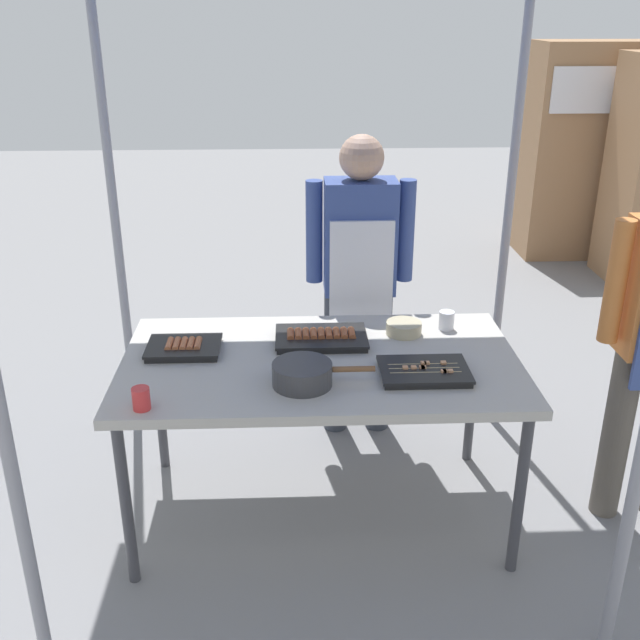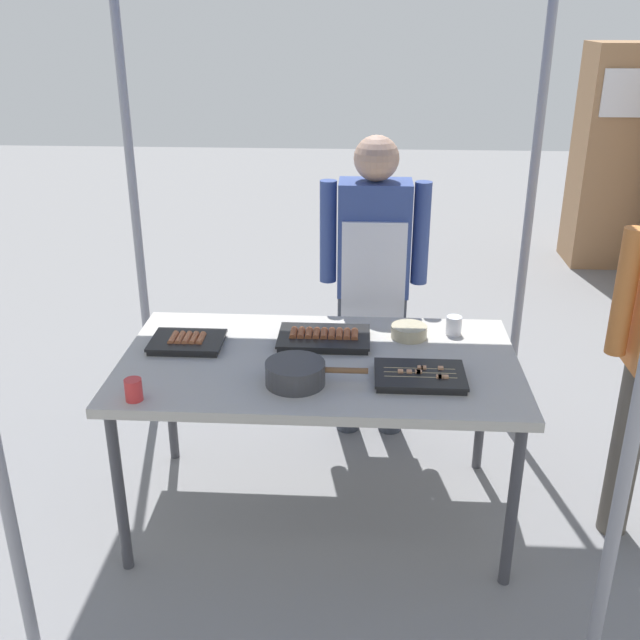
% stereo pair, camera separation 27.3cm
% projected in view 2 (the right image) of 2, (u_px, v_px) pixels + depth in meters
% --- Properties ---
extents(ground_plane, '(18.00, 18.00, 0.00)m').
position_uv_depth(ground_plane, '(319.00, 511.00, 3.27)').
color(ground_plane, slate).
extents(stall_table, '(1.60, 0.90, 0.75)m').
position_uv_depth(stall_table, '(319.00, 371.00, 3.00)').
color(stall_table, '#B7B2A8').
rests_on(stall_table, ground).
extents(tray_grilled_sausages, '(0.39, 0.26, 0.05)m').
position_uv_depth(tray_grilled_sausages, '(324.00, 338.00, 3.12)').
color(tray_grilled_sausages, black).
rests_on(tray_grilled_sausages, stall_table).
extents(tray_meat_skewers, '(0.34, 0.24, 0.04)m').
position_uv_depth(tray_meat_skewers, '(420.00, 376.00, 2.80)').
color(tray_meat_skewers, black).
rests_on(tray_meat_skewers, stall_table).
extents(tray_pork_links, '(0.30, 0.23, 0.05)m').
position_uv_depth(tray_pork_links, '(187.00, 342.00, 3.08)').
color(tray_pork_links, black).
rests_on(tray_pork_links, stall_table).
extents(cooking_wok, '(0.39, 0.23, 0.09)m').
position_uv_depth(cooking_wok, '(296.00, 372.00, 2.76)').
color(cooking_wok, '#38383A').
rests_on(cooking_wok, stall_table).
extents(condiment_bowl, '(0.15, 0.15, 0.05)m').
position_uv_depth(condiment_bowl, '(409.00, 331.00, 3.16)').
color(condiment_bowl, '#BFB28C').
rests_on(condiment_bowl, stall_table).
extents(drink_cup_near_edge, '(0.07, 0.07, 0.08)m').
position_uv_depth(drink_cup_near_edge, '(454.00, 325.00, 3.19)').
color(drink_cup_near_edge, white).
rests_on(drink_cup_near_edge, stall_table).
extents(drink_cup_by_wok, '(0.06, 0.06, 0.08)m').
position_uv_depth(drink_cup_by_wok, '(134.00, 390.00, 2.65)').
color(drink_cup_by_wok, red).
rests_on(drink_cup_by_wok, stall_table).
extents(vendor_woman, '(0.52, 0.22, 1.53)m').
position_uv_depth(vendor_woman, '(373.00, 268.00, 3.56)').
color(vendor_woman, '#333842').
rests_on(vendor_woman, ground).
extents(neighbor_stall_left, '(1.01, 0.54, 1.80)m').
position_uv_depth(neighbor_stall_left, '(639.00, 157.00, 6.12)').
color(neighbor_stall_left, '#9E724C').
rests_on(neighbor_stall_left, ground).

